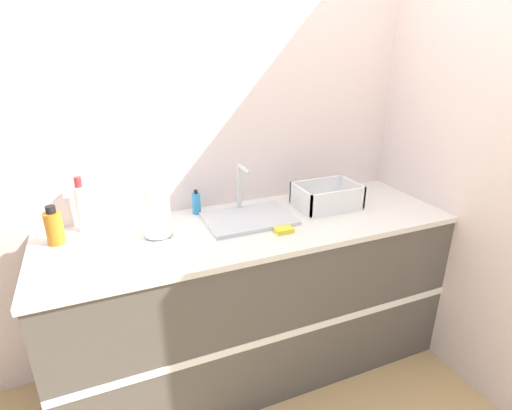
{
  "coord_description": "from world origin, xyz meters",
  "views": [
    {
      "loc": [
        -0.72,
        -1.42,
        1.79
      ],
      "look_at": [
        -0.0,
        0.3,
        1.04
      ],
      "focal_mm": 28.0,
      "sensor_mm": 36.0,
      "label": 1
    }
  ],
  "objects_px": {
    "paper_towel_roll": "(156,212)",
    "bottle_white_spray": "(82,207)",
    "sink": "(248,216)",
    "bottle_amber": "(54,227)",
    "soap_dispenser": "(196,203)",
    "dish_rack": "(327,199)"
  },
  "relations": [
    {
      "from": "paper_towel_roll",
      "to": "bottle_white_spray",
      "type": "bearing_deg",
      "value": 146.83
    },
    {
      "from": "sink",
      "to": "bottle_amber",
      "type": "distance_m",
      "value": 0.94
    },
    {
      "from": "bottle_white_spray",
      "to": "soap_dispenser",
      "type": "xyz_separation_m",
      "value": [
        0.57,
        -0.01,
        -0.06
      ]
    },
    {
      "from": "dish_rack",
      "to": "paper_towel_roll",
      "type": "bearing_deg",
      "value": -179.58
    },
    {
      "from": "bottle_amber",
      "to": "bottle_white_spray",
      "type": "xyz_separation_m",
      "value": [
        0.13,
        0.1,
        0.04
      ]
    },
    {
      "from": "bottle_white_spray",
      "to": "sink",
      "type": "bearing_deg",
      "value": -13.96
    },
    {
      "from": "sink",
      "to": "soap_dispenser",
      "type": "bearing_deg",
      "value": 141.08
    },
    {
      "from": "sink",
      "to": "dish_rack",
      "type": "xyz_separation_m",
      "value": [
        0.48,
        -0.01,
        0.03
      ]
    },
    {
      "from": "dish_rack",
      "to": "soap_dispenser",
      "type": "height_order",
      "value": "soap_dispenser"
    },
    {
      "from": "bottle_white_spray",
      "to": "soap_dispenser",
      "type": "distance_m",
      "value": 0.57
    },
    {
      "from": "paper_towel_roll",
      "to": "soap_dispenser",
      "type": "height_order",
      "value": "paper_towel_roll"
    },
    {
      "from": "dish_rack",
      "to": "bottle_white_spray",
      "type": "height_order",
      "value": "bottle_white_spray"
    },
    {
      "from": "sink",
      "to": "bottle_white_spray",
      "type": "xyz_separation_m",
      "value": [
        -0.8,
        0.2,
        0.1
      ]
    },
    {
      "from": "paper_towel_roll",
      "to": "sink",
      "type": "bearing_deg",
      "value": 1.55
    },
    {
      "from": "bottle_white_spray",
      "to": "soap_dispenser",
      "type": "relative_size",
      "value": 2.02
    },
    {
      "from": "sink",
      "to": "bottle_white_spray",
      "type": "distance_m",
      "value": 0.83
    },
    {
      "from": "paper_towel_roll",
      "to": "bottle_white_spray",
      "type": "xyz_separation_m",
      "value": [
        -0.32,
        0.21,
        -0.01
      ]
    },
    {
      "from": "paper_towel_roll",
      "to": "bottle_amber",
      "type": "distance_m",
      "value": 0.47
    },
    {
      "from": "bottle_white_spray",
      "to": "dish_rack",
      "type": "bearing_deg",
      "value": -9.11
    },
    {
      "from": "paper_towel_roll",
      "to": "bottle_white_spray",
      "type": "height_order",
      "value": "bottle_white_spray"
    },
    {
      "from": "paper_towel_roll",
      "to": "bottle_amber",
      "type": "height_order",
      "value": "paper_towel_roll"
    },
    {
      "from": "paper_towel_roll",
      "to": "soap_dispenser",
      "type": "xyz_separation_m",
      "value": [
        0.24,
        0.2,
        -0.07
      ]
    }
  ]
}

